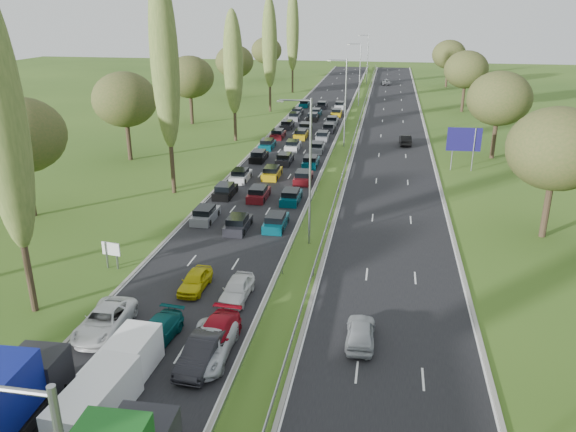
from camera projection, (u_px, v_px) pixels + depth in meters
The scene contains 23 objects.
ground at pixel (345, 143), 80.88m from camera, with size 260.00×260.00×0.00m, color #2F5019.
near_carriageway at pixel (301, 138), 84.29m from camera, with size 10.50×215.00×0.04m, color black.
far_carriageway at pixel (392, 141), 82.08m from camera, with size 10.50×215.00×0.04m, color black.
central_reservation at pixel (346, 136), 82.99m from camera, with size 2.36×215.00×0.32m.
lamp_columns at pixel (345, 104), 76.93m from camera, with size 0.18×140.18×12.00m.
poplar_row at pixel (209, 60), 68.25m from camera, with size 2.80×127.80×22.44m.
woodland_left at pixel (112, 104), 66.50m from camera, with size 8.00×166.00×11.10m.
woodland_right at pixel (512, 110), 62.70m from camera, with size 8.00×153.00×11.10m.
traffic_queue_fill at pixel (296, 142), 79.75m from camera, with size 9.04×69.21×0.80m.
near_car_2 at pixel (105, 321), 33.81m from camera, with size 2.44×5.29×1.47m, color white.
near_car_7 at pixel (157, 332), 32.75m from camera, with size 1.85×4.55×1.32m, color #05494B.
near_car_8 at pixel (195, 280), 38.93m from camera, with size 1.58×3.94×1.34m, color #C2B60C.
near_car_9 at pixel (202, 352), 30.67m from camera, with size 1.63×4.68×1.54m, color black.
near_car_10 at pixel (208, 346), 31.30m from camera, with size 2.45×5.31×1.48m, color silver.
near_car_11 at pixel (214, 337), 32.16m from camera, with size 2.11×5.20×1.51m, color maroon.
near_car_12 at pixel (237, 289), 37.69m from camera, with size 1.69×4.21×1.43m, color silver.
far_car_0 at pixel (360, 332), 32.70m from camera, with size 1.66×4.14×1.41m, color #A0A4A9.
far_car_1 at pixel (405, 140), 79.79m from camera, with size 1.48×4.24×1.40m, color black.
far_car_2 at pixel (386, 82), 141.33m from camera, with size 2.15×4.67×1.30m, color slate.
white_van_front at pixel (98, 399), 26.52m from camera, with size 2.10×5.36×2.15m.
white_van_rear at pixel (126, 362), 29.34m from camera, with size 2.08×5.31×2.13m.
info_sign at pixel (111, 252), 41.83m from camera, with size 1.50×0.32×2.10m.
direction_sign at pixel (464, 141), 66.29m from camera, with size 4.00×0.30×5.20m.
Camera 1 is at (10.28, 0.36, 18.53)m, focal length 35.00 mm.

